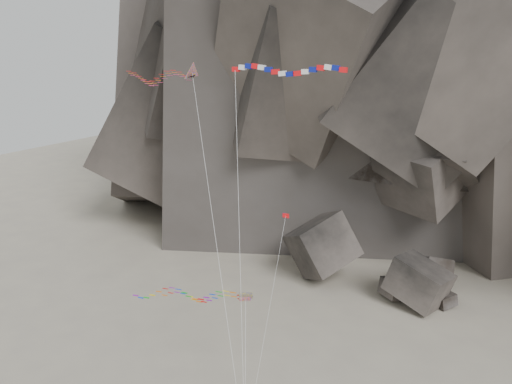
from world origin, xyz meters
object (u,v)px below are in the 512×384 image
at_px(banner_kite, 286,72).
at_px(parafoil_kite, 184,294).
at_px(pennant_kite, 279,252).
at_px(delta_kite, 155,76).

relative_size(banner_kite, parafoil_kite, 1.71).
relative_size(banner_kite, pennant_kite, 1.72).
xyz_separation_m(delta_kite, banner_kite, (15.59, -2.15, 0.83)).
distance_m(delta_kite, banner_kite, 15.76).
bearing_deg(delta_kite, parafoil_kite, -21.10).
distance_m(delta_kite, parafoil_kite, 22.24).
xyz_separation_m(banner_kite, pennant_kite, (0.81, -2.83, -15.23)).
bearing_deg(banner_kite, parafoil_kite, -174.76).
height_order(delta_kite, pennant_kite, delta_kite).
xyz_separation_m(banner_kite, parafoil_kite, (-10.22, -1.62, -22.07)).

